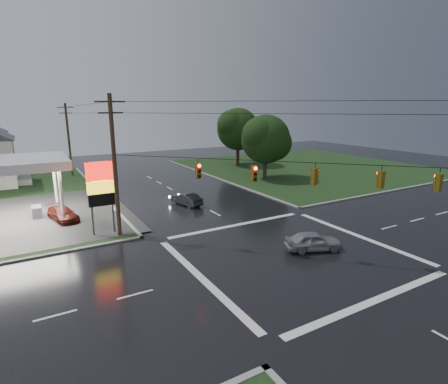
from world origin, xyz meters
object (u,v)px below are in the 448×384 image
tree_ne_far (239,129)px  car_pump (63,214)px  tree_ne_near (266,139)px  utility_pole_nw (115,165)px  utility_pole_n (69,139)px  pylon_sign (100,186)px  car_north (186,199)px  car_crossing (313,241)px

tree_ne_far → car_pump: size_ratio=2.28×
tree_ne_far → tree_ne_near: bearing=-104.1°
utility_pole_nw → tree_ne_far: utility_pole_nw is taller
utility_pole_n → tree_ne_near: utility_pole_n is taller
pylon_sign → car_north: size_ratio=1.56×
utility_pole_nw → car_pump: (-3.50, 6.36, -5.10)m
tree_ne_far → car_pump: (-30.15, -18.14, -5.56)m
car_north → pylon_sign: bearing=10.3°
pylon_sign → car_pump: bearing=115.0°
pylon_sign → car_crossing: (12.36, -10.81, -3.33)m
utility_pole_nw → car_north: bearing=33.8°
utility_pole_nw → utility_pole_n: 28.50m
utility_pole_nw → tree_ne_far: 36.20m
pylon_sign → tree_ne_far: (27.65, 23.49, 2.17)m
utility_pole_n → tree_ne_far: (26.65, -4.01, 0.71)m
pylon_sign → tree_ne_far: size_ratio=0.61×
car_north → tree_ne_near: bearing=-171.4°
utility_pole_nw → car_crossing: 15.83m
utility_pole_nw → car_north: utility_pole_nw is taller
utility_pole_nw → car_pump: 8.87m
pylon_sign → utility_pole_nw: bearing=-45.0°
utility_pole_n → tree_ne_far: utility_pole_n is taller
utility_pole_n → car_north: utility_pole_n is taller
utility_pole_n → utility_pole_nw: bearing=-90.0°
tree_ne_far → car_north: bearing=-134.1°
pylon_sign → utility_pole_nw: utility_pole_nw is taller
tree_ne_near → utility_pole_n: bearing=145.9°
utility_pole_nw → car_north: size_ratio=2.86×
pylon_sign → tree_ne_far: 36.35m
utility_pole_nw → car_pump: size_ratio=2.56×
tree_ne_near → car_pump: size_ratio=2.09×
pylon_sign → car_crossing: bearing=-41.2°
car_north → tree_ne_far: bearing=-149.9°
pylon_sign → car_crossing: size_ratio=1.51×
tree_ne_near → pylon_sign: bearing=-155.0°
pylon_sign → tree_ne_far: bearing=40.4°
pylon_sign → utility_pole_nw: 2.22m
pylon_sign → car_north: bearing=26.1°
utility_pole_nw → tree_ne_far: size_ratio=1.12×
tree_ne_near → car_crossing: tree_ne_near is taller
car_crossing → utility_pole_n: bearing=38.6°
utility_pole_n → tree_ne_far: 26.96m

